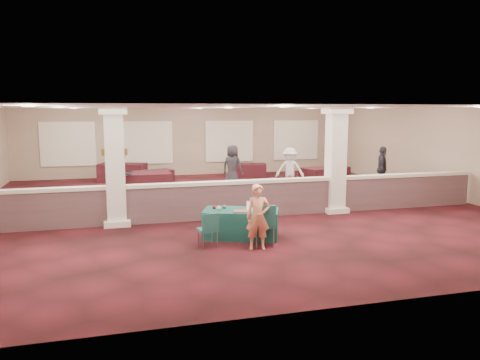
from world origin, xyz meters
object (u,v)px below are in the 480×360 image
object	(u,v)px
attendee_c	(382,169)
attendee_d	(232,167)
near_table	(241,224)
far_table_front_left	(144,184)
far_table_front_center	(260,192)
conf_chair_side	(209,227)
far_table_front_right	(325,177)
conf_chair_main	(264,222)
attendee_b	(290,170)
woman	(258,217)
attendee_a	(123,177)
far_table_back_left	(123,173)
far_table_back_center	(153,178)
far_table_back_right	(248,171)

from	to	relation	value
attendee_c	attendee_d	bearing A→B (deg)	99.64
near_table	far_table_front_left	distance (m)	6.87
far_table_front_center	conf_chair_side	bearing A→B (deg)	-120.04
far_table_front_right	attendee_c	world-z (taller)	attendee_c
conf_chair_main	attendee_b	size ratio (longest dim) A/B	0.59
conf_chair_main	far_table_front_right	world-z (taller)	conf_chair_main
woman	attendee_a	distance (m)	7.38
near_table	attendee_b	xyz separation A→B (m)	(3.56, 5.89, 0.50)
woman	far_table_front_left	bearing A→B (deg)	115.61
conf_chair_side	far_table_front_right	distance (m)	9.60
conf_chair_main	far_table_back_left	bearing A→B (deg)	104.94
far_table_back_center	attendee_d	distance (m)	3.41
far_table_back_center	attendee_a	xyz separation A→B (m)	(-1.26, -2.80, 0.50)
woman	far_table_front_center	xyz separation A→B (m)	(1.62, 5.00, -0.36)
far_table_back_center	attendee_a	bearing A→B (deg)	-114.19
far_table_front_center	attendee_c	bearing A→B (deg)	12.08
far_table_front_right	far_table_back_center	size ratio (longest dim) A/B	1.23
woman	attendee_c	size ratio (longest dim) A/B	0.86
conf_chair_main	far_table_back_center	size ratio (longest dim) A/B	0.62
far_table_front_right	far_table_back_right	xyz separation A→B (m)	(-2.30, 3.32, -0.07)
far_table_back_center	conf_chair_side	bearing A→B (deg)	-86.89
near_table	far_table_back_center	bearing A→B (deg)	120.38
far_table_front_left	far_table_front_center	world-z (taller)	far_table_front_left
far_table_back_center	attendee_a	world-z (taller)	attendee_a
conf_chair_main	woman	size ratio (longest dim) A/B	0.67
near_table	far_table_front_left	size ratio (longest dim) A/B	0.90
woman	attendee_b	bearing A→B (deg)	74.17
attendee_c	attendee_b	bearing A→B (deg)	106.78
near_table	attendee_d	size ratio (longest dim) A/B	1.03
far_table_front_right	attendee_b	size ratio (longest dim) A/B	1.17
attendee_d	far_table_back_center	bearing A→B (deg)	13.81
attendee_c	attendee_d	size ratio (longest dim) A/B	0.99
woman	conf_chair_main	bearing A→B (deg)	44.02
conf_chair_main	far_table_back_left	size ratio (longest dim) A/B	0.50
far_table_back_center	attendee_d	world-z (taller)	attendee_d
conf_chair_side	attendee_d	bearing A→B (deg)	63.29
attendee_b	attendee_d	size ratio (longest dim) A/B	0.97
far_table_back_right	attendee_a	world-z (taller)	attendee_a
far_table_front_right	conf_chair_side	bearing A→B (deg)	-130.98
far_table_front_center	far_table_back_left	distance (m)	7.52
woman	far_table_back_left	distance (m)	11.47
attendee_b	attendee_c	size ratio (longest dim) A/B	0.98
woman	near_table	bearing A→B (deg)	106.74
far_table_front_left	attendee_b	size ratio (longest dim) A/B	1.18
far_table_back_left	far_table_back_right	bearing A→B (deg)	-1.82
conf_chair_main	far_table_front_left	distance (m)	7.85
near_table	attendee_b	distance (m)	6.91
far_table_front_center	attendee_b	xyz separation A→B (m)	(1.83, 1.94, 0.46)
far_table_back_center	far_table_back_right	distance (m)	4.69
near_table	woman	world-z (taller)	woman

